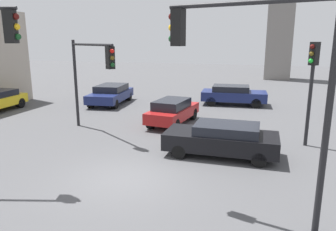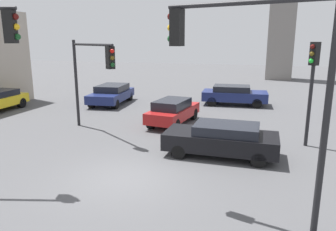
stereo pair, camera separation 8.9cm
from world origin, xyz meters
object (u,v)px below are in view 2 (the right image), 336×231
Objects in this scene: car_2 at (234,94)px; car_5 at (112,94)px; traffic_light_0 at (92,67)px; traffic_light_3 at (312,74)px; car_4 at (173,111)px; car_1 at (222,139)px; traffic_light_1 at (249,62)px.

car_2 is 9.21m from car_5.
traffic_light_0 is 1.02× the size of traffic_light_3.
car_2 is 1.08× the size of car_4.
traffic_light_3 is 9.98m from car_2.
car_2 reaches higher than car_1.
car_5 is at bearing 145.09° from traffic_light_0.
car_1 is at bearing -135.71° from car_4.
car_2 is at bearing 92.60° from traffic_light_0.
traffic_light_0 is 10.29m from traffic_light_3.
car_4 is (-4.52, 8.91, -3.43)m from traffic_light_1.
car_1 is 1.04× the size of car_4.
car_1 is (-1.14, 4.50, -3.47)m from traffic_light_1.
traffic_light_3 is 0.97× the size of car_2.
traffic_light_1 is at bearing 32.64° from car_5.
car_2 is at bearing -86.99° from car_1.
car_5 is (-10.67, 13.41, -3.45)m from traffic_light_1.
traffic_light_0 reaches higher than traffic_light_3.
car_1 is (-3.52, -2.43, -2.54)m from traffic_light_3.
car_4 is 0.90× the size of car_5.
car_1 is (6.72, -1.38, -2.71)m from traffic_light_0.
car_4 reaches higher than car_1.
traffic_light_3 is 7.60m from car_4.
car_4 is at bearing -64.64° from traffic_light_3.
traffic_light_3 is (10.23, 1.05, -0.18)m from traffic_light_0.
traffic_light_0 is 9.84m from traffic_light_1.
traffic_light_3 reaches higher than car_2.
traffic_light_1 reaches higher than car_2.
car_1 is at bearing -13.96° from traffic_light_3.
traffic_light_1 reaches higher than car_4.
traffic_light_3 is at bearing -68.57° from car_2.
traffic_light_0 is at bearing 14.63° from car_5.
car_1 is 13.05m from car_5.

